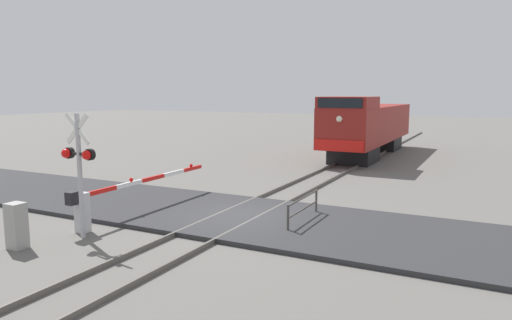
{
  "coord_description": "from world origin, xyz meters",
  "views": [
    {
      "loc": [
        7.8,
        -13.96,
        4.36
      ],
      "look_at": [
        -0.94,
        3.22,
        1.6
      ],
      "focal_mm": 32.97,
      "sensor_mm": 36.0,
      "label": 1
    }
  ],
  "objects_px": {
    "crossing_signal": "(79,162)",
    "guard_railing": "(303,206)",
    "locomotive": "(369,126)",
    "utility_cabinet": "(17,226)",
    "crossing_gate": "(107,198)"
  },
  "relations": [
    {
      "from": "crossing_gate",
      "to": "guard_railing",
      "type": "height_order",
      "value": "crossing_gate"
    },
    {
      "from": "guard_railing",
      "to": "utility_cabinet",
      "type": "bearing_deg",
      "value": -136.63
    },
    {
      "from": "utility_cabinet",
      "to": "guard_railing",
      "type": "bearing_deg",
      "value": 43.37
    },
    {
      "from": "crossing_signal",
      "to": "utility_cabinet",
      "type": "height_order",
      "value": "crossing_signal"
    },
    {
      "from": "utility_cabinet",
      "to": "guard_railing",
      "type": "height_order",
      "value": "utility_cabinet"
    },
    {
      "from": "crossing_signal",
      "to": "guard_railing",
      "type": "xyz_separation_m",
      "value": [
        5.42,
        4.42,
        -1.71
      ]
    },
    {
      "from": "guard_railing",
      "to": "locomotive",
      "type": "bearing_deg",
      "value": 97.15
    },
    {
      "from": "utility_cabinet",
      "to": "crossing_gate",
      "type": "bearing_deg",
      "value": 81.82
    },
    {
      "from": "crossing_gate",
      "to": "utility_cabinet",
      "type": "xyz_separation_m",
      "value": [
        -0.44,
        -3.03,
        -0.22
      ]
    },
    {
      "from": "locomotive",
      "to": "guard_railing",
      "type": "relative_size",
      "value": 5.51
    },
    {
      "from": "crossing_signal",
      "to": "utility_cabinet",
      "type": "bearing_deg",
      "value": -119.83
    },
    {
      "from": "locomotive",
      "to": "guard_railing",
      "type": "height_order",
      "value": "locomotive"
    },
    {
      "from": "crossing_gate",
      "to": "utility_cabinet",
      "type": "bearing_deg",
      "value": -98.18
    },
    {
      "from": "utility_cabinet",
      "to": "guard_railing",
      "type": "xyz_separation_m",
      "value": [
        6.3,
        5.95,
        -0.04
      ]
    },
    {
      "from": "crossing_signal",
      "to": "crossing_gate",
      "type": "xyz_separation_m",
      "value": [
        -0.44,
        1.5,
        -1.45
      ]
    }
  ]
}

